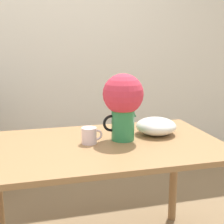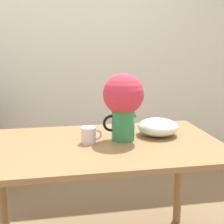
# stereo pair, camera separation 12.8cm
# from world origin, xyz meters

# --- Properties ---
(wall_back) EXTENTS (8.00, 0.05, 2.60)m
(wall_back) POSITION_xyz_m (0.00, 1.68, 1.30)
(wall_back) COLOR silver
(wall_back) RESTS_ON ground_plane
(table) EXTENTS (1.39, 0.83, 0.79)m
(table) POSITION_xyz_m (0.15, 0.10, 0.68)
(table) COLOR olive
(table) RESTS_ON ground_plane
(flower_vase) EXTENTS (0.24, 0.24, 0.40)m
(flower_vase) POSITION_xyz_m (0.29, 0.14, 1.03)
(flower_vase) COLOR #2D844C
(flower_vase) RESTS_ON table
(coffee_mug) EXTENTS (0.12, 0.09, 0.09)m
(coffee_mug) POSITION_xyz_m (0.08, 0.12, 0.84)
(coffee_mug) COLOR silver
(coffee_mug) RESTS_ON table
(white_bowl) EXTENTS (0.25, 0.25, 0.11)m
(white_bowl) POSITION_xyz_m (0.52, 0.20, 0.84)
(white_bowl) COLOR silver
(white_bowl) RESTS_ON table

